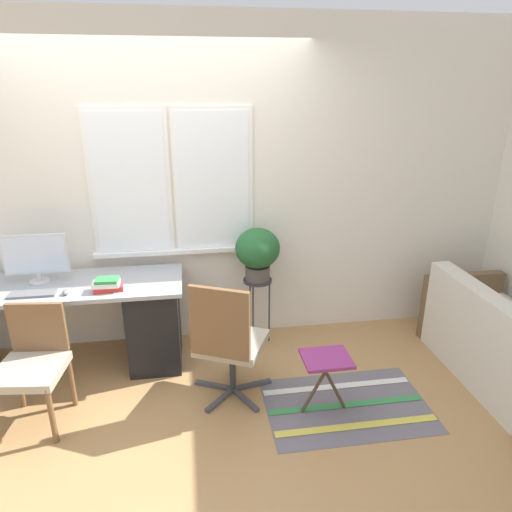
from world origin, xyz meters
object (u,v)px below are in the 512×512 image
object	(u,v)px
monitor	(36,257)
book_stack	(107,285)
mouse	(66,292)
keyboard	(33,294)
potted_plant	(258,251)
office_chair_swivel	(228,341)
plant_stand	(258,288)
couch_loveseat	(504,347)
folding_stool	(326,364)
desk_chair_wooden	(32,363)

from	to	relation	value
monitor	book_stack	world-z (taller)	monitor
monitor	mouse	world-z (taller)	monitor
keyboard	potted_plant	size ratio (longest dim) A/B	0.73
mouse	office_chair_swivel	world-z (taller)	office_chair_swivel
office_chair_swivel	plant_stand	world-z (taller)	office_chair_swivel
book_stack	potted_plant	xyz separation A→B (m)	(1.17, 0.32, 0.09)
keyboard	potted_plant	bearing A→B (deg)	10.39
keyboard	couch_loveseat	bearing A→B (deg)	-8.07
office_chair_swivel	couch_loveseat	size ratio (longest dim) A/B	0.67
book_stack	folding_stool	distance (m)	1.68
book_stack	keyboard	bearing A→B (deg)	179.65
folding_stool	keyboard	bearing A→B (deg)	161.66
desk_chair_wooden	potted_plant	bearing A→B (deg)	31.76
plant_stand	desk_chair_wooden	bearing A→B (deg)	-154.94
couch_loveseat	plant_stand	world-z (taller)	couch_loveseat
mouse	desk_chair_wooden	distance (m)	0.54
keyboard	book_stack	size ratio (longest dim) A/B	1.48
keyboard	folding_stool	world-z (taller)	keyboard
monitor	office_chair_swivel	bearing A→B (deg)	-25.61
couch_loveseat	potted_plant	distance (m)	2.06
desk_chair_wooden	plant_stand	distance (m)	1.80
monitor	mouse	bearing A→B (deg)	-46.48
mouse	book_stack	distance (m)	0.30
monitor	folding_stool	distance (m)	2.30
monitor	folding_stool	size ratio (longest dim) A/B	1.07
couch_loveseat	potted_plant	size ratio (longest dim) A/B	3.14
mouse	potted_plant	xyz separation A→B (m)	(1.47, 0.34, 0.12)
monitor	plant_stand	xyz separation A→B (m)	(1.72, 0.08, -0.41)
desk_chair_wooden	mouse	bearing A→B (deg)	76.02
keyboard	office_chair_swivel	size ratio (longest dim) A/B	0.34
desk_chair_wooden	folding_stool	xyz separation A→B (m)	(1.95, -0.22, -0.06)
keyboard	office_chair_swivel	distance (m)	1.47
mouse	folding_stool	xyz separation A→B (m)	(1.79, -0.64, -0.37)
keyboard	monitor	bearing A→B (deg)	92.98
couch_loveseat	plant_stand	size ratio (longest dim) A/B	2.32
desk_chair_wooden	potted_plant	world-z (taller)	potted_plant
book_stack	couch_loveseat	distance (m)	3.05
plant_stand	folding_stool	bearing A→B (deg)	-72.01
book_stack	couch_loveseat	world-z (taller)	book_stack
monitor	book_stack	xyz separation A→B (m)	(0.54, -0.24, -0.16)
desk_chair_wooden	office_chair_swivel	bearing A→B (deg)	7.40
book_stack	desk_chair_wooden	size ratio (longest dim) A/B	0.28
plant_stand	potted_plant	distance (m)	0.34
monitor	office_chair_swivel	size ratio (longest dim) A/B	0.50
book_stack	desk_chair_wooden	bearing A→B (deg)	-135.43
mouse	book_stack	world-z (taller)	book_stack
keyboard	office_chair_swivel	bearing A→B (deg)	-17.40
mouse	desk_chair_wooden	size ratio (longest dim) A/B	0.09
desk_chair_wooden	folding_stool	distance (m)	1.96
mouse	office_chair_swivel	xyz separation A→B (m)	(1.14, -0.40, -0.27)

